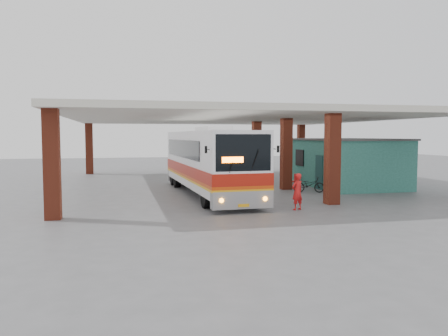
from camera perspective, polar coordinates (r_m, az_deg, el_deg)
name	(u,v)px	position (r m, az deg, el deg)	size (l,w,h in m)	color
ground	(254,197)	(23.39, 3.89, -3.86)	(90.00, 90.00, 0.00)	#515154
brick_columns	(252,153)	(28.37, 3.69, 1.98)	(20.10, 21.60, 4.35)	maroon
canopy_roof	(233,118)	(29.57, 1.12, 6.58)	(21.00, 23.00, 0.30)	silver
shop_building	(344,162)	(29.85, 15.46, 0.77)	(5.20, 8.20, 3.11)	#296756
coach_bus	(208,161)	(24.36, -2.07, 0.89)	(3.18, 13.03, 3.77)	white
motorcycle	(309,185)	(25.78, 11.08, -2.15)	(0.61, 1.74, 0.91)	black
pedestrian	(297,192)	(19.63, 9.54, -3.07)	(0.60, 0.39, 1.63)	red
red_chair	(294,179)	(29.94, 9.18, -1.49)	(0.39, 0.39, 0.72)	red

